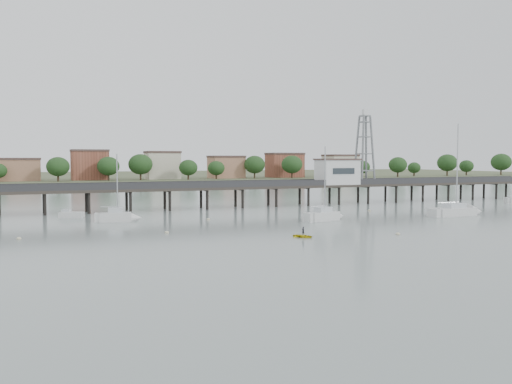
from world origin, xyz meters
TOP-DOWN VIEW (x-y plane):
  - ground_plane at (0.00, 0.00)m, footprint 500.00×500.00m
  - pier at (0.00, 60.00)m, footprint 150.00×5.00m
  - pier_building at (25.00, 60.00)m, footprint 8.40×5.40m
  - lattice_tower at (31.50, 60.00)m, footprint 3.20×3.20m
  - sailboat_d at (31.77, 31.73)m, footprint 9.77×3.10m
  - sailboat_b at (-21.30, 44.22)m, footprint 6.40×2.89m
  - sailboat_c at (7.72, 33.73)m, footprint 7.26×3.66m
  - white_tender at (-27.67, 52.96)m, footprint 3.97×2.91m
  - yellow_dinghy at (-4.37, 18.46)m, footprint 1.82×1.40m
  - dinghy_occupant at (-4.37, 18.46)m, footprint 0.64×1.08m
  - mooring_buoys at (3.12, 31.10)m, footprint 87.67×28.41m
  - far_shore at (0.36, 239.58)m, footprint 500.00×170.00m

SIDE VIEW (x-z plane):
  - ground_plane at x=0.00m, z-range 0.00..0.00m
  - yellow_dinghy at x=-4.37m, z-range -1.27..1.27m
  - dinghy_occupant at x=-4.37m, z-range -0.12..0.12m
  - mooring_buoys at x=3.12m, z-range -0.12..0.28m
  - white_tender at x=-27.67m, z-range -0.27..1.15m
  - sailboat_d at x=31.77m, z-range -7.31..8.57m
  - sailboat_c at x=7.72m, z-range -5.17..6.47m
  - sailboat_b at x=-21.30m, z-range -4.55..5.87m
  - far_shore at x=0.36m, z-range -4.25..6.15m
  - pier at x=0.00m, z-range 1.04..6.54m
  - pier_building at x=25.00m, z-range 4.02..9.32m
  - lattice_tower at x=31.50m, z-range 3.35..18.85m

